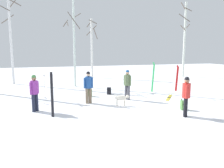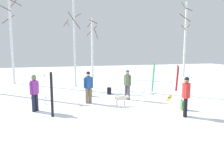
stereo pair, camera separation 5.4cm
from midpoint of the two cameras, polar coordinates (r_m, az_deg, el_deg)
ground_plane at (r=9.96m, az=6.61°, el=-7.82°), size 60.00×60.00×0.00m
person_0 at (r=11.82m, az=-5.95°, el=-0.30°), size 0.52×0.34×1.72m
person_1 at (r=9.91m, az=18.62°, el=-2.47°), size 0.34×0.45×1.72m
person_2 at (r=12.69m, az=4.11°, el=0.34°), size 0.34×0.46×1.72m
person_3 at (r=10.80m, az=-19.18°, el=-1.60°), size 0.40×0.40×1.72m
dog at (r=11.35m, az=2.62°, el=-3.69°), size 0.86×0.41×0.57m
ski_pair_planted_0 at (r=15.28m, az=10.67°, el=1.72°), size 0.10×0.27×2.02m
ski_pair_planted_1 at (r=16.03m, az=16.51°, el=1.42°), size 0.20×0.11×1.79m
ski_pair_planted_2 at (r=9.66m, az=-15.05°, el=-2.72°), size 0.11×0.10×1.93m
ski_pair_lying_0 at (r=13.74m, az=14.59°, el=-3.39°), size 1.25×1.50×0.05m
ski_poles_0 at (r=13.53m, az=-16.80°, el=-0.43°), size 0.07×0.23×1.42m
backpack_0 at (r=14.31m, az=-0.62°, el=-1.80°), size 0.31×0.33×0.44m
backpack_1 at (r=13.75m, az=-5.69°, el=-2.27°), size 0.34×0.35×0.44m
backpack_2 at (r=11.13m, az=18.05°, el=-5.28°), size 0.29×0.32×0.44m
water_bottle_0 at (r=12.34m, az=17.57°, el=-4.31°), size 0.07×0.07×0.27m
birch_tree_1 at (r=20.28m, az=-24.42°, el=11.90°), size 1.89×1.68×7.98m
birch_tree_2 at (r=17.43m, az=-9.63°, el=12.28°), size 1.42×1.49×7.62m
birch_tree_3 at (r=23.03m, az=-5.00°, el=9.47°), size 1.14×1.31×5.94m
birch_tree_4 at (r=24.99m, az=18.34°, el=11.07°), size 1.29×1.29×7.75m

